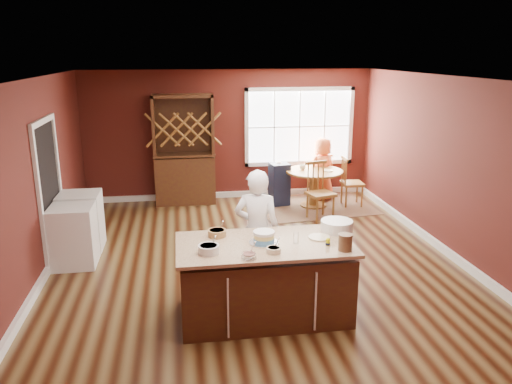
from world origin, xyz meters
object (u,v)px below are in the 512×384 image
high_chair (279,183)px  washer (73,236)px  chair_north (321,174)px  seated_woman (322,169)px  layer_cake (264,237)px  dryer (81,221)px  hutch (184,150)px  chair_east (352,181)px  chair_south (321,191)px  baker (257,231)px  toddler (274,165)px  kitchen_island (264,281)px  dining_table (314,181)px

high_chair → washer: 4.36m
chair_north → seated_woman: seated_woman is taller
layer_cake → dryer: bearing=134.9°
chair_north → dryer: (-4.62, -2.43, -0.01)m
seated_woman → hutch: hutch is taller
washer → chair_east: bearing=23.7°
chair_south → high_chair: bearing=102.9°
layer_cake → hutch: bearing=99.7°
seated_woman → washer: size_ratio=1.48×
chair_north → baker: bearing=60.6°
chair_east → hutch: size_ratio=0.46×
high_chair → toddler: toddler is taller
layer_cake → chair_east: bearing=58.2°
kitchen_island → chair_east: chair_east is taller
dining_table → hutch: (-2.56, 0.67, 0.58)m
hutch → dryer: 2.92m
layer_cake → chair_east: (2.53, 4.08, -0.48)m
toddler → baker: bearing=-104.2°
washer → dining_table: bearing=28.1°
layer_cake → seated_woman: seated_woman is taller
chair_east → chair_south: size_ratio=0.94×
kitchen_island → layer_cake: bearing=129.3°
chair_south → dryer: size_ratio=1.20×
kitchen_island → layer_cake: size_ratio=5.84×
chair_north → high_chair: (-1.05, -0.58, -0.02)m
layer_cake → chair_south: 3.73m
high_chair → toddler: 0.39m
baker → toddler: 3.93m
seated_woman → hutch: 2.91m
kitchen_island → baker: (0.02, 0.69, 0.38)m
toddler → hutch: hutch is taller
layer_cake → washer: size_ratio=0.39×
high_chair → chair_east: bearing=-19.6°
dining_table → layer_cake: 4.51m
dining_table → kitchen_island: bearing=-112.8°
chair_south → dryer: (-4.15, -0.80, -0.09)m
dining_table → layer_cake: size_ratio=3.31×
high_chair → dryer: bearing=-161.1°
kitchen_island → chair_south: chair_south is taller
seated_woman → toddler: bearing=-18.3°
high_chair → dining_table: bearing=-26.9°
layer_cake → hutch: size_ratio=0.16×
dining_table → toddler: 0.87m
dining_table → seated_woman: seated_woman is taller
baker → layer_cake: (-0.03, -0.68, 0.18)m
kitchen_island → dining_table: 4.50m
chair_south → dryer: bearing=175.2°
dining_table → washer: size_ratio=1.28×
seated_woman → dryer: 4.99m
dining_table → chair_south: chair_south is taller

